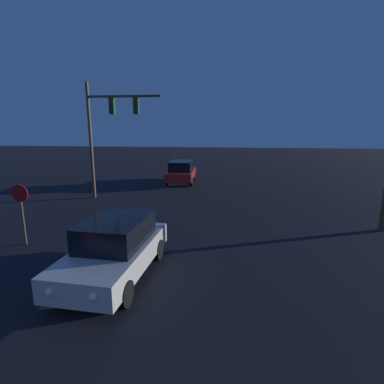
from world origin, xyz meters
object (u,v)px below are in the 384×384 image
car_near (115,248)px  stop_sign (21,204)px  car_far (181,172)px  traffic_signal_mast (107,123)px

car_near → stop_sign: bearing=-20.1°
car_far → traffic_signal_mast: bearing=-123.3°
car_far → traffic_signal_mast: 7.29m
car_far → traffic_signal_mast: (-3.41, -5.42, 3.49)m
car_far → traffic_signal_mast: traffic_signal_mast is taller
car_near → car_far: 14.44m
car_near → car_far: (-0.27, 14.44, 0.00)m
traffic_signal_mast → stop_sign: (-0.39, -7.19, -2.81)m
car_near → car_far: same height
car_far → traffic_signal_mast: size_ratio=0.67×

